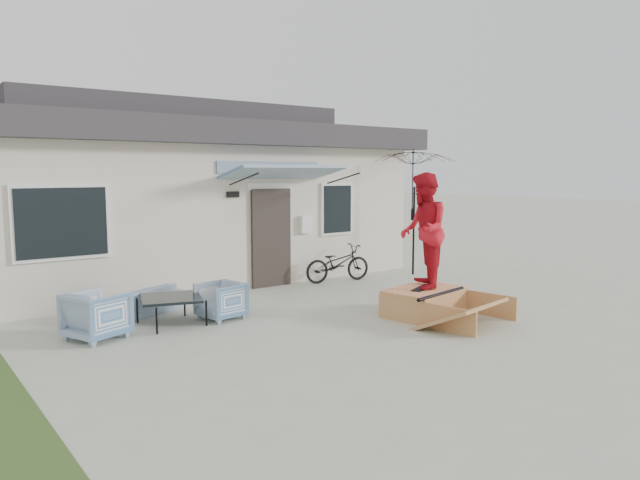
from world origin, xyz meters
TOP-DOWN VIEW (x-y plane):
  - ground at (0.00, 0.00)m, footprint 90.00×90.00m
  - house at (0.00, 7.99)m, footprint 10.80×8.49m
  - loveseat at (-2.21, 3.68)m, footprint 1.69×1.10m
  - armchair_left at (-3.22, 2.59)m, footprint 0.94×0.97m
  - armchair_right at (-1.21, 2.56)m, footprint 0.72×0.76m
  - coffee_table at (-2.01, 2.72)m, footprint 1.17×1.17m
  - bicycle at (2.47, 4.02)m, footprint 1.65×0.80m
  - patio_umbrella at (4.51, 3.66)m, footprint 2.30×2.21m
  - skate_ramp at (1.73, 0.71)m, footprint 1.65×2.02m
  - skateboard at (1.72, 0.75)m, footprint 0.74×0.46m
  - skater at (1.72, 0.75)m, footprint 1.20×1.22m

SIDE VIEW (x-z plane):
  - ground at x=0.00m, z-range 0.00..0.00m
  - skate_ramp at x=1.73m, z-range 0.00..0.45m
  - coffee_table at x=-2.01m, z-range 0.00..0.46m
  - loveseat at x=-2.21m, z-range 0.00..0.64m
  - armchair_right at x=-1.21m, z-range 0.00..0.68m
  - armchair_left at x=-3.22m, z-range 0.00..0.78m
  - skateboard at x=1.72m, z-range 0.45..0.50m
  - bicycle at x=2.47m, z-range 0.00..1.01m
  - skater at x=1.72m, z-range 0.50..2.48m
  - patio_umbrella at x=4.51m, z-range 0.65..2.85m
  - house at x=0.00m, z-range -0.11..3.99m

